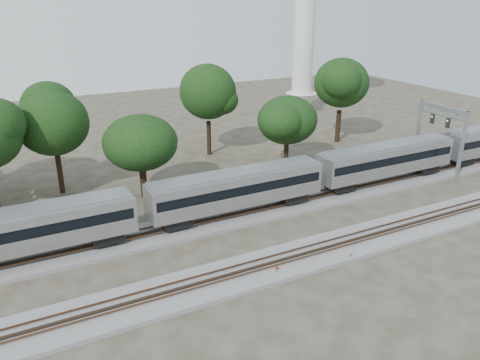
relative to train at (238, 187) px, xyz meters
The scene contains 13 objects.
ground 7.54m from the train, 117.09° to the right, with size 160.00×160.00×0.00m, color #383328.
track_far 4.42m from the train, behind, with size 160.00×5.00×0.73m.
track_near 10.93m from the train, 107.06° to the right, with size 160.00×5.00×0.73m.
train is the anchor object (origin of this frame).
switch_stand_red 11.83m from the train, 100.88° to the right, with size 0.28×0.09×0.90m.
switch_stand_white 13.33m from the train, 68.94° to the right, with size 0.35×0.07×1.10m.
switch_lever 12.19m from the train, 74.66° to the right, with size 0.50×0.30×0.30m, color #512D19.
signal_gantry 28.66m from the train, ahead, with size 0.62×7.34×8.93m.
tree_3 22.33m from the train, 135.19° to the left, with size 8.54×8.54×12.04m.
tree_4 12.40m from the train, 127.10° to the left, with size 6.65×6.65×9.38m.
tree_5 22.10m from the train, 74.63° to the left, with size 9.30×9.30×13.11m.
tree_6 16.48m from the train, 40.03° to the left, with size 6.75×6.75×9.52m.
tree_7 32.01m from the train, 33.25° to the left, with size 9.42×9.42×13.28m.
Camera 1 is at (-16.83, -33.31, 21.55)m, focal length 35.00 mm.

